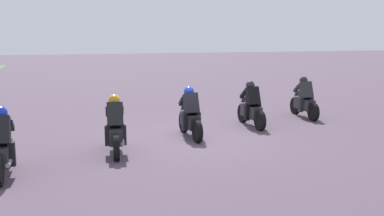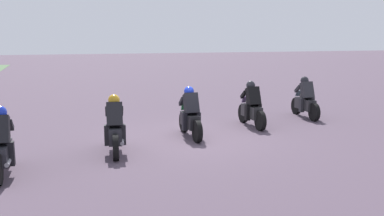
{
  "view_description": "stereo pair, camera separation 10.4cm",
  "coord_description": "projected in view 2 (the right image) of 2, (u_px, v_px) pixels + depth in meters",
  "views": [
    {
      "loc": [
        -11.96,
        3.76,
        3.0
      ],
      "look_at": [
        -0.04,
        -0.03,
        0.9
      ],
      "focal_mm": 40.63,
      "sensor_mm": 36.0,
      "label": 1
    },
    {
      "loc": [
        -11.99,
        3.67,
        3.0
      ],
      "look_at": [
        -0.04,
        -0.03,
        0.9
      ],
      "focal_mm": 40.63,
      "sensor_mm": 36.0,
      "label": 2
    }
  ],
  "objects": [
    {
      "name": "rider_lane_c",
      "position": [
        190.0,
        116.0,
        12.88
      ],
      "size": [
        2.04,
        0.54,
        1.51
      ],
      "rotation": [
        0.0,
        0.0,
        -0.01
      ],
      "color": "black",
      "rests_on": "ground_plane"
    },
    {
      "name": "rider_lane_e",
      "position": [
        1.0,
        147.0,
        9.33
      ],
      "size": [
        2.04,
        0.54,
        1.51
      ],
      "rotation": [
        0.0,
        0.0,
        -0.02
      ],
      "color": "black",
      "rests_on": "ground_plane"
    },
    {
      "name": "ground_plane",
      "position": [
        191.0,
        138.0,
        12.86
      ],
      "size": [
        120.0,
        120.0,
        0.0
      ],
      "primitive_type": "plane",
      "color": "#4D3E4D"
    },
    {
      "name": "rider_lane_b",
      "position": [
        252.0,
        108.0,
        14.38
      ],
      "size": [
        2.04,
        0.54,
        1.51
      ],
      "rotation": [
        0.0,
        0.0,
        -0.02
      ],
      "color": "black",
      "rests_on": "ground_plane"
    },
    {
      "name": "rider_lane_a",
      "position": [
        305.0,
        101.0,
        15.92
      ],
      "size": [
        2.04,
        0.55,
        1.51
      ],
      "rotation": [
        0.0,
        0.0,
        -0.08
      ],
      "color": "black",
      "rests_on": "ground_plane"
    },
    {
      "name": "rider_lane_d",
      "position": [
        115.0,
        129.0,
        11.12
      ],
      "size": [
        2.04,
        0.57,
        1.51
      ],
      "rotation": [
        0.0,
        0.0,
        -0.11
      ],
      "color": "black",
      "rests_on": "ground_plane"
    }
  ]
}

